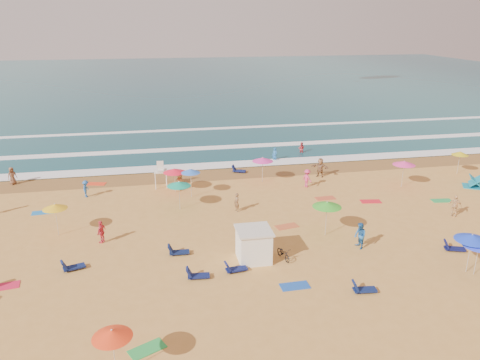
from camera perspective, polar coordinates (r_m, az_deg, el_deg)
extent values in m
plane|color=gold|center=(34.86, -2.28, -5.78)|extent=(220.00, 220.00, 0.00)
cube|color=#0C4756|center=(116.29, -8.69, 11.73)|extent=(220.00, 140.00, 0.18)
plane|color=olive|center=(46.40, -4.61, 0.66)|extent=(220.00, 220.00, 0.00)
cube|color=white|center=(48.74, -4.95, 1.68)|extent=(200.00, 2.20, 0.05)
cube|color=white|center=(55.43, -5.73, 3.82)|extent=(200.00, 1.60, 0.05)
cube|color=white|center=(65.10, -6.57, 6.10)|extent=(200.00, 1.20, 0.05)
cube|color=white|center=(30.04, 1.68, -7.98)|extent=(2.00, 2.00, 2.00)
cube|color=silver|center=(29.57, 1.70, -6.15)|extent=(2.20, 2.20, 0.12)
imported|color=black|center=(30.49, 5.32, -8.88)|extent=(0.88, 1.64, 0.82)
cone|color=#FF3D15|center=(21.27, -15.34, -17.61)|extent=(1.71, 1.71, 0.35)
cone|color=blue|center=(31.33, 27.16, -6.86)|extent=(1.94, 1.94, 0.35)
cone|color=gold|center=(50.70, 25.25, 2.97)|extent=(1.60, 1.60, 0.35)
cone|color=blue|center=(40.05, -6.04, 1.11)|extent=(1.62, 1.62, 0.35)
cone|color=blue|center=(31.28, 26.44, -6.28)|extent=(2.01, 2.01, 0.35)
cone|color=green|center=(33.30, 10.57, -2.94)|extent=(2.04, 2.04, 0.35)
cone|color=#EC34A5|center=(43.66, 2.78, 2.52)|extent=(1.95, 1.95, 0.35)
cone|color=#139F7D|center=(37.57, -7.46, -0.45)|extent=(1.91, 1.91, 0.35)
cone|color=#FF3898|center=(44.75, 19.38, 1.97)|extent=(2.00, 2.00, 0.35)
cone|color=#FF1A38|center=(41.46, -8.00, 1.16)|extent=(1.99, 1.99, 0.35)
cone|color=yellow|center=(35.23, -21.65, -3.01)|extent=(1.70, 1.70, 0.35)
cube|color=#101C50|center=(31.03, -19.55, -9.98)|extent=(1.41, 0.93, 0.34)
cube|color=#0F184E|center=(28.52, -5.05, -11.56)|extent=(1.34, 0.66, 0.34)
cube|color=#0D1A45|center=(31.25, -7.40, -8.72)|extent=(1.32, 0.61, 0.34)
cube|color=#101851|center=(29.09, -0.42, -10.80)|extent=(1.36, 0.73, 0.34)
cube|color=#0F1C4D|center=(28.04, 14.98, -12.79)|extent=(1.35, 0.69, 0.34)
cube|color=#0E1248|center=(34.55, 24.72, -7.60)|extent=(1.41, 0.96, 0.34)
cube|color=#101A52|center=(46.87, -0.09, 1.12)|extent=(1.42, 1.01, 0.34)
cube|color=red|center=(30.89, -26.85, -11.51)|extent=(1.81, 1.11, 0.03)
cube|color=blue|center=(40.54, -22.88, -3.66)|extent=(1.77, 1.01, 0.03)
cube|color=green|center=(23.71, -11.25, -19.57)|extent=(1.90, 1.52, 0.03)
cube|color=#FA3C1B|center=(45.69, -17.10, -0.45)|extent=(1.86, 1.24, 0.03)
cube|color=#CC5B30|center=(35.13, 5.72, -5.64)|extent=(1.83, 1.17, 0.03)
cube|color=red|center=(41.06, 15.65, -2.53)|extent=(1.81, 1.10, 0.03)
cube|color=#1D4FB5|center=(27.93, 6.70, -12.71)|extent=(1.72, 0.90, 0.03)
cube|color=green|center=(43.26, 23.38, -2.32)|extent=(1.79, 1.06, 0.03)
cube|color=#CA512F|center=(40.90, 10.35, -2.19)|extent=(1.73, 0.92, 0.03)
imported|color=#DFAF75|center=(40.13, 24.69, -2.86)|extent=(1.07, 0.88, 1.71)
imported|color=brown|center=(37.33, -0.41, -2.75)|extent=(0.55, 0.65, 1.52)
imported|color=#926543|center=(46.06, 9.75, 1.51)|extent=(1.73, 1.48, 1.87)
imported|color=#2465AB|center=(32.49, 14.42, -6.61)|extent=(0.76, 0.94, 1.81)
imported|color=#265EB2|center=(42.45, -18.26, -1.02)|extent=(0.71, 1.04, 1.49)
imported|color=#DB363C|center=(54.09, 7.48, 3.81)|extent=(0.92, 0.85, 1.52)
imported|color=#2364A6|center=(50.78, 4.25, 3.02)|extent=(0.71, 0.74, 1.72)
imported|color=#A57C4C|center=(42.26, -7.36, -0.18)|extent=(0.94, 0.85, 1.61)
imported|color=#E13872|center=(43.11, 8.19, 0.22)|extent=(1.01, 1.24, 1.67)
imported|color=brown|center=(48.21, -26.03, 0.46)|extent=(0.97, 0.88, 1.66)
imported|color=#E0384E|center=(33.66, -16.53, -6.06)|extent=(0.78, 1.02, 1.61)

